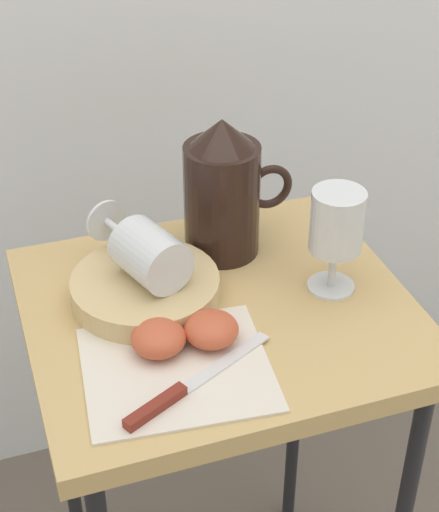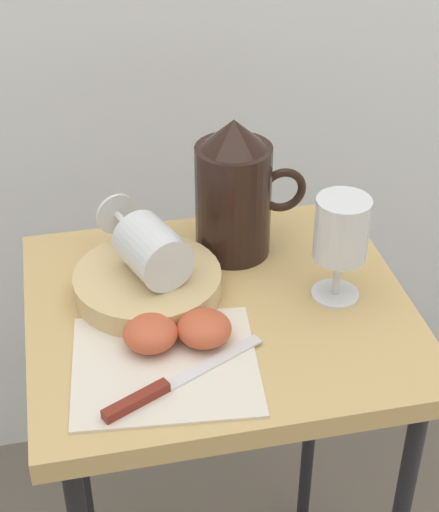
% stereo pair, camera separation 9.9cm
% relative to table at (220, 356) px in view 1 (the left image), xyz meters
% --- Properties ---
extents(table, '(0.50, 0.45, 0.74)m').
position_rel_table_xyz_m(table, '(0.00, 0.00, 0.00)').
color(table, tan).
rests_on(table, ground_plane).
extents(linen_napkin, '(0.24, 0.22, 0.00)m').
position_rel_table_xyz_m(linen_napkin, '(-0.09, -0.10, 0.09)').
color(linen_napkin, silver).
rests_on(linen_napkin, table).
extents(basket_tray, '(0.20, 0.20, 0.03)m').
position_rel_table_xyz_m(basket_tray, '(-0.09, 0.04, 0.10)').
color(basket_tray, tan).
rests_on(basket_tray, table).
extents(pitcher, '(0.16, 0.11, 0.21)m').
position_rel_table_xyz_m(pitcher, '(0.05, 0.13, 0.17)').
color(pitcher, black).
rests_on(pitcher, table).
extents(wine_glass_upright, '(0.07, 0.07, 0.15)m').
position_rel_table_xyz_m(wine_glass_upright, '(0.16, -0.01, 0.18)').
color(wine_glass_upright, silver).
rests_on(wine_glass_upright, table).
extents(wine_glass_tipped_near, '(0.12, 0.17, 0.07)m').
position_rel_table_xyz_m(wine_glass_tipped_near, '(-0.08, 0.05, 0.16)').
color(wine_glass_tipped_near, silver).
rests_on(wine_glass_tipped_near, basket_tray).
extents(apple_half_left, '(0.07, 0.07, 0.04)m').
position_rel_table_xyz_m(apple_half_left, '(-0.10, -0.06, 0.11)').
color(apple_half_left, '#C15133').
rests_on(apple_half_left, linen_napkin).
extents(apple_half_right, '(0.07, 0.07, 0.04)m').
position_rel_table_xyz_m(apple_half_right, '(-0.03, -0.07, 0.11)').
color(apple_half_right, '#C15133').
rests_on(apple_half_right, linen_napkin).
extents(knife, '(0.21, 0.11, 0.01)m').
position_rel_table_xyz_m(knife, '(-0.10, -0.15, 0.10)').
color(knife, silver).
rests_on(knife, linen_napkin).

